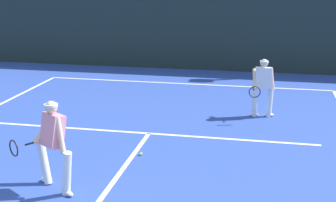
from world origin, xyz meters
The scene contains 7 objects.
court_line_baseline_far centered at (0.00, 11.58, 0.00)m, with size 9.59×0.10×0.01m, color white.
court_line_service centered at (0.00, 6.40, 0.00)m, with size 7.82×0.10×0.01m, color white.
court_line_centre centered at (0.00, 3.20, 0.00)m, with size 0.10×6.40×0.01m, color white.
player_near centered at (-0.90, 3.22, 0.89)m, with size 1.15×0.80×1.61m.
player_far centered at (2.57, 8.31, 0.84)m, with size 0.67×0.86×1.53m.
tennis_ball_extra centered at (0.16, 5.04, 0.03)m, with size 0.07×0.07×0.07m, color #D1E033.
back_fence_windscreen centered at (0.00, 14.07, 1.74)m, with size 21.61×0.12×3.47m, color #1F2B28.
Camera 1 is at (2.58, -3.88, 3.73)m, focal length 50.80 mm.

